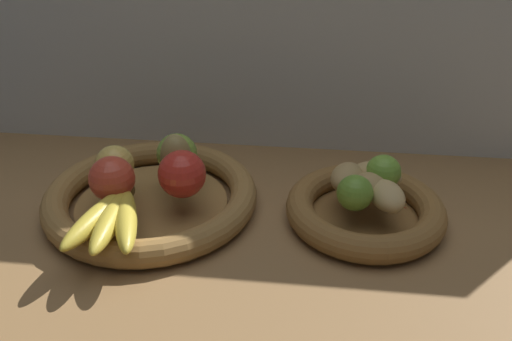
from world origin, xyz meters
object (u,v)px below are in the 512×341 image
Objects in this scene: fruit_bowl_left at (151,197)px; apple_green_back at (177,154)px; fruit_bowl_right at (365,210)px; lime_near at (355,193)px; potato_small at (387,197)px; chili_pepper at (375,196)px; apple_red_front at (112,179)px; banana_bunch_front at (112,218)px; pear_brown at (176,158)px; potato_large at (368,187)px; lime_far at (383,172)px; potato_oblong at (347,177)px; potato_back at (377,175)px; apple_golden_left at (115,164)px; apple_red_right at (181,175)px.

fruit_bowl_left is 8.80cm from apple_green_back.
fruit_bowl_right is 4.59× the size of lime_near.
potato_small is 2.75cm from chili_pepper.
fruit_bowl_right is 3.56× the size of apple_red_front.
lime_near is at bearing -173.33° from potato_small.
banana_bunch_front is 3.16× the size of lime_near.
apple_red_front reaches higher than fruit_bowl_right.
lime_near is 0.50× the size of chili_pepper.
pear_brown is 32.78cm from potato_large.
fruit_bowl_left is 2.02× the size of banana_bunch_front.
lime_far is at bearing 52.13° from potato_large.
potato_oblong reaches higher than potato_small.
apple_green_back reaches higher than fruit_bowl_right.
banana_bunch_front is at bearing -161.99° from potato_large.
fruit_bowl_left is 37.36cm from potato_large.
potato_small is 5.31cm from lime_near.
fruit_bowl_right is at bearing 135.00° from potato_small.
potato_large is (-1.80, -3.97, -0.06)cm from potato_back.
potato_large is (-2.89, 2.89, 0.01)cm from potato_small.
apple_golden_left is 1.10× the size of lime_far.
fruit_bowl_right is 33.41cm from pear_brown.
apple_red_front is 1.10× the size of potato_large.
apple_golden_left is at bearing -171.37° from pear_brown.
apple_golden_left reaches higher than banana_bunch_front.
fruit_bowl_right is 4.42× the size of lime_far.
potato_oblong is (35.90, 15.25, 0.53)cm from banana_bunch_front.
lime_far is (-0.17, 6.38, 0.92)cm from potato_small.
apple_golden_left is 0.97× the size of potato_large.
lime_far is at bearing 54.16° from lime_near.
lime_far is 0.52× the size of chili_pepper.
potato_back is (1.80, 3.97, 4.65)cm from fruit_bowl_right.
potato_large is at bearing 56.31° from lime_near.
apple_golden_left is at bearing 179.26° from fruit_bowl_right.
chili_pepper is at bearing 131.99° from potato_small.
apple_golden_left is 43.19cm from potato_large.
apple_green_back reaches higher than potato_oblong.
banana_bunch_front is 2.20× the size of potato_back.
banana_bunch_front is at bearing -156.98° from potato_oblong.
potato_large is at bearing 174.28° from chili_pepper.
pear_brown reaches higher than potato_small.
apple_red_right is 27.88cm from potato_oblong.
potato_oblong is at bearing 11.04° from apple_red_front.
apple_golden_left is 0.77× the size of pear_brown.
apple_green_back reaches higher than apple_golden_left.
lime_near is (-2.33, -3.50, 0.79)cm from potato_large.
potato_large is at bearing 6.80° from apple_red_front.
fruit_bowl_right is at bearing 174.28° from chili_pepper.
fruit_bowl_left is 1.39× the size of fruit_bowl_right.
potato_large is at bearing 18.01° from banana_bunch_front.
potato_large is (39.15, 12.73, 0.47)cm from banana_bunch_front.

